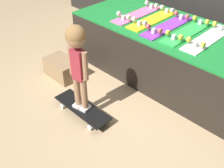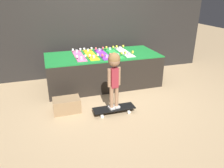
# 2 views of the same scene
# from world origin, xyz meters

# --- Properties ---
(ground_plane) EXTENTS (16.00, 16.00, 0.00)m
(ground_plane) POSITION_xyz_m (0.00, 0.00, 0.00)
(ground_plane) COLOR tan
(display_rack) EXTENTS (2.21, 0.98, 0.63)m
(display_rack) POSITION_xyz_m (0.00, 0.59, 0.32)
(display_rack) COLOR black
(display_rack) RESTS_ON ground_plane
(skateboard_pink_on_rack) EXTENTS (0.18, 0.79, 0.09)m
(skateboard_pink_on_rack) POSITION_xyz_m (-0.46, 0.62, 0.65)
(skateboard_pink_on_rack) COLOR pink
(skateboard_pink_on_rack) RESTS_ON display_rack
(skateboard_yellow_on_rack) EXTENTS (0.18, 0.79, 0.09)m
(skateboard_yellow_on_rack) POSITION_xyz_m (-0.23, 0.62, 0.65)
(skateboard_yellow_on_rack) COLOR yellow
(skateboard_yellow_on_rack) RESTS_ON display_rack
(skateboard_purple_on_rack) EXTENTS (0.18, 0.79, 0.09)m
(skateboard_purple_on_rack) POSITION_xyz_m (0.00, 0.58, 0.65)
(skateboard_purple_on_rack) COLOR purple
(skateboard_purple_on_rack) RESTS_ON display_rack
(skateboard_green_on_rack) EXTENTS (0.18, 0.79, 0.09)m
(skateboard_green_on_rack) POSITION_xyz_m (0.23, 0.60, 0.65)
(skateboard_green_on_rack) COLOR green
(skateboard_green_on_rack) RESTS_ON display_rack
(skateboard_white_on_rack) EXTENTS (0.18, 0.79, 0.09)m
(skateboard_white_on_rack) POSITION_xyz_m (0.46, 0.62, 0.65)
(skateboard_white_on_rack) COLOR white
(skateboard_white_on_rack) RESTS_ON display_rack
(skateboard_on_floor) EXTENTS (0.66, 0.21, 0.09)m
(skateboard_on_floor) POSITION_xyz_m (-0.15, -0.59, 0.07)
(skateboard_on_floor) COLOR black
(skateboard_on_floor) RESTS_ON ground_plane
(child) EXTENTS (0.21, 0.18, 0.89)m
(child) POSITION_xyz_m (-0.15, -0.59, 0.71)
(child) COLOR silver
(child) RESTS_ON skateboard_on_floor
(storage_box) EXTENTS (0.42, 0.27, 0.23)m
(storage_box) POSITION_xyz_m (-0.85, -0.31, 0.11)
(storage_box) COLOR #8E704C
(storage_box) RESTS_ON ground_plane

